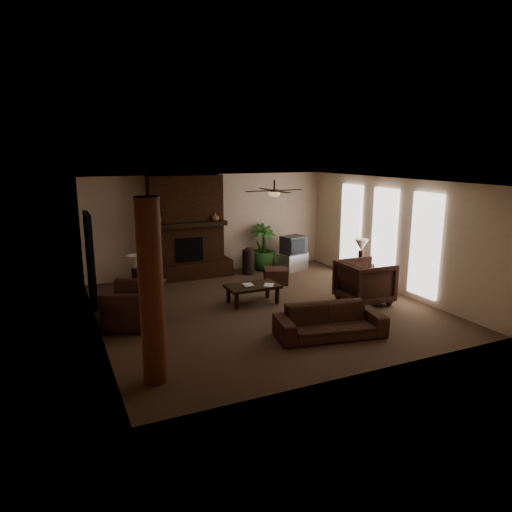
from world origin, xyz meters
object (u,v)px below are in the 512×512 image
sofa (330,316)px  side_table_right (362,274)px  armchair_left (135,299)px  tv_stand (293,261)px  ottoman (276,276)px  log_column (151,293)px  side_table_left (136,296)px  lamp_left (134,264)px  coffee_table (253,288)px  armchair_right (365,280)px  floor_vase (248,259)px  floor_plant (263,257)px  lamp_right (361,247)px

sofa → side_table_right: sofa is taller
armchair_left → tv_stand: bearing=140.2°
armchair_left → ottoman: armchair_left is taller
log_column → armchair_left: (0.18, 2.52, -0.86)m
side_table_left → lamp_left: 0.73m
coffee_table → tv_stand: bearing=45.0°
armchair_left → side_table_right: (5.92, 0.48, -0.26)m
armchair_right → side_table_right: size_ratio=1.98×
tv_stand → floor_vase: size_ratio=1.10×
floor_vase → floor_plant: 0.67m
log_column → floor_vase: 6.53m
armchair_right → floor_plant: (-0.80, 3.77, -0.17)m
ottoman → tv_stand: tv_stand is taller
sofa → coffee_table: 2.45m
log_column → sofa: (3.38, 0.39, -1.00)m
armchair_right → lamp_right: bearing=-31.6°
coffee_table → floor_plant: bearing=60.4°
floor_plant → side_table_left: 4.50m
floor_vase → lamp_left: (-3.45, -1.65, 0.57)m
tv_stand → side_table_left: size_ratio=1.55×
log_column → coffee_table: 4.11m
log_column → tv_stand: (5.19, 5.11, -1.15)m
side_table_right → floor_plant: bearing=124.0°
ottoman → floor_plant: (0.33, 1.49, 0.18)m
side_table_left → floor_vase: bearing=25.7°
tv_stand → side_table_right: (0.91, -2.11, 0.03)m
tv_stand → floor_vase: floor_vase is taller
armchair_right → side_table_right: armchair_right is taller
tv_stand → lamp_left: bearing=178.4°
log_column → armchair_right: bearing=18.5°
ottoman → floor_vase: 1.24m
armchair_left → floor_plant: 5.19m
armchair_left → lamp_left: size_ratio=1.89×
lamp_left → coffee_table: bearing=-17.5°
side_table_left → lamp_left: bearing=64.0°
sofa → floor_vase: bearing=95.5°
log_column → tv_stand: 7.38m
lamp_left → side_table_left: bearing=-116.0°
floor_vase → lamp_right: size_ratio=1.18×
log_column → ottoman: 5.86m
sofa → side_table_right: 3.78m
sofa → ottoman: sofa is taller
log_column → lamp_right: bearing=26.7°
armchair_right → lamp_right: size_ratio=1.67×
log_column → ottoman: bearing=44.6°
coffee_table → floor_plant: floor_plant is taller
lamp_left → side_table_right: size_ratio=1.18×
armchair_left → ottoman: bearing=134.0°
lamp_right → ottoman: bearing=153.9°
lamp_left → side_table_right: lamp_left is taller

